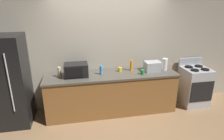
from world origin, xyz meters
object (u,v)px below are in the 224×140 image
toaster_oven (152,66)px  mug_yellow (120,69)px  bottle_hand_soap (60,72)px  mug_green (143,72)px  bottle_spray_cleaner (101,70)px  microwave (76,70)px  paper_towel_roll (165,64)px  stove_range (194,86)px  bottle_dish_soap (131,65)px  refrigerator (8,82)px

toaster_oven → mug_yellow: (-0.72, 0.09, -0.06)m
toaster_oven → bottle_hand_soap: bottle_hand_soap is taller
bottle_hand_soap → mug_green: size_ratio=2.11×
mug_yellow → toaster_oven: bearing=-7.3°
bottle_hand_soap → bottle_spray_cleaner: bottle_hand_soap is taller
microwave → bottle_spray_cleaner: microwave is taller
mug_yellow → paper_towel_roll: bearing=-5.8°
stove_range → mug_yellow: (-1.79, 0.15, 0.49)m
mug_green → microwave: bearing=173.3°
paper_towel_roll → mug_yellow: paper_towel_roll is taller
paper_towel_roll → stove_range: bearing=-3.7°
mug_yellow → bottle_hand_soap: bearing=-175.6°
toaster_oven → paper_towel_roll: size_ratio=1.26×
bottle_dish_soap → bottle_spray_cleaner: 0.71m
refrigerator → microwave: (1.31, 0.05, 0.13)m
refrigerator → bottle_spray_cleaner: size_ratio=9.51×
refrigerator → paper_towel_roll: size_ratio=6.67×
bottle_dish_soap → mug_green: 0.34m
stove_range → mug_yellow: size_ratio=11.63×
bottle_spray_cleaner → mug_green: (0.86, -0.17, -0.04)m
refrigerator → bottle_hand_soap: size_ratio=8.37×
stove_range → bottle_dish_soap: bottle_dish_soap is taller
bottle_hand_soap → bottle_spray_cleaner: size_ratio=1.14×
bottle_dish_soap → mug_yellow: size_ratio=2.56×
paper_towel_roll → mug_green: (-0.57, -0.16, -0.08)m
toaster_oven → bottle_hand_soap: bearing=-179.9°
toaster_oven → bottle_spray_cleaner: bearing=-179.7°
paper_towel_roll → bottle_dish_soap: 0.75m
paper_towel_roll → mug_green: size_ratio=2.64×
stove_range → bottle_hand_soap: bearing=179.0°
bottle_dish_soap → bottle_hand_soap: 1.55m
refrigerator → stove_range: refrigerator is taller
bottle_hand_soap → mug_green: 1.73m
toaster_oven → mug_yellow: 0.73m
bottle_hand_soap → bottle_spray_cleaner: 0.85m
paper_towel_roll → mug_green: paper_towel_roll is taller
bottle_spray_cleaner → mug_green: bearing=-11.0°
bottle_hand_soap → mug_green: (1.72, -0.17, -0.06)m
bottle_dish_soap → mug_yellow: (-0.26, -0.02, -0.07)m
bottle_hand_soap → mug_yellow: size_ratio=2.32×
microwave → toaster_oven: microwave is taller
stove_range → paper_towel_roll: bearing=176.3°
toaster_oven → paper_towel_roll: bearing=-2.0°
microwave → toaster_oven: (1.67, 0.01, -0.03)m
mug_yellow → microwave: bearing=-173.7°
toaster_oven → bottle_spray_cleaner: 1.15m
stove_range → toaster_oven: bearing=176.8°
bottle_hand_soap → bottle_dish_soap: bearing=4.3°
microwave → mug_yellow: size_ratio=5.17×
bottle_spray_cleaner → mug_green: 0.88m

